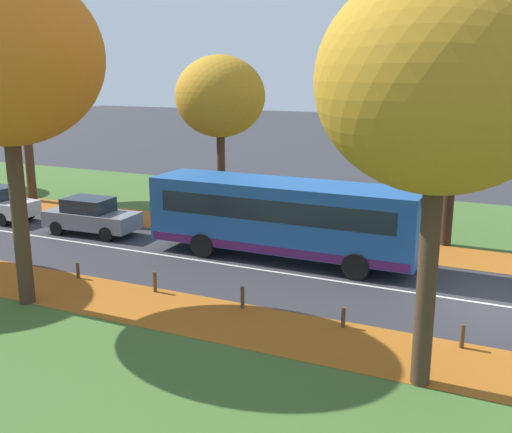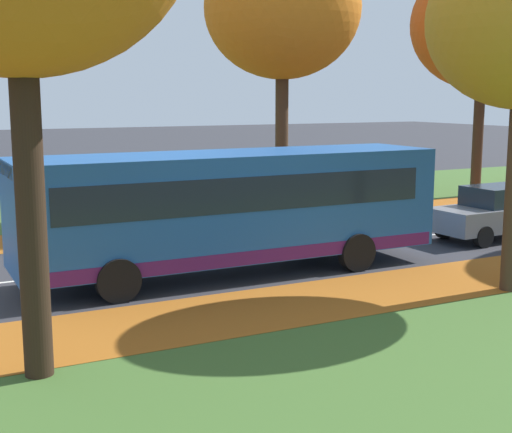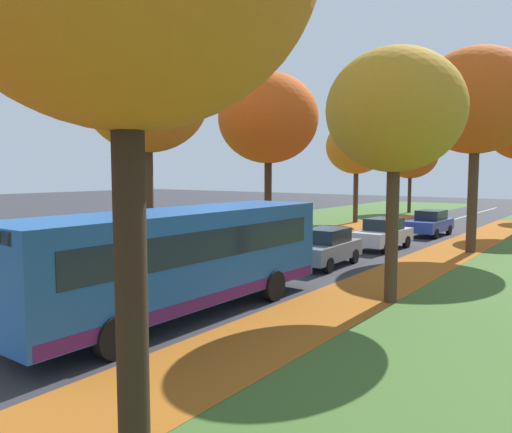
# 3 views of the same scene
# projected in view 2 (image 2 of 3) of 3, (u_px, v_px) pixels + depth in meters

# --- Properties ---
(grass_verge_left) EXTENTS (12.00, 90.00, 0.01)m
(grass_verge_left) POSITION_uv_depth(u_px,v_px,m) (373.00, 192.00, 32.53)
(grass_verge_left) COLOR #3D6028
(grass_verge_left) RESTS_ON ground
(leaf_litter_left) EXTENTS (2.80, 60.00, 0.00)m
(leaf_litter_left) POSITION_uv_depth(u_px,v_px,m) (313.00, 216.00, 25.81)
(leaf_litter_left) COLOR #9E5619
(leaf_litter_left) RESTS_ON grass_verge_left
(leaf_litter_right) EXTENTS (2.80, 60.00, 0.00)m
(leaf_litter_right) POSITION_uv_depth(u_px,v_px,m) (507.00, 272.00, 17.71)
(leaf_litter_right) COLOR #9E5619
(leaf_litter_right) RESTS_ON grass_verge_right
(tree_left_near) EXTENTS (5.64, 5.64, 9.99)m
(tree_left_near) POSITION_uv_depth(u_px,v_px,m) (282.00, 9.00, 25.47)
(tree_left_near) COLOR #422D1E
(tree_left_near) RESTS_ON ground
(tree_left_mid) EXTENTS (6.11, 6.11, 10.07)m
(tree_left_mid) POSITION_uv_depth(u_px,v_px,m) (484.00, 25.00, 30.01)
(tree_left_mid) COLOR #382619
(tree_left_mid) RESTS_ON ground
(bollard_third) EXTENTS (0.12, 0.12, 0.60)m
(bollard_third) POSITION_uv_depth(u_px,v_px,m) (29.00, 239.00, 20.35)
(bollard_third) COLOR #4C3823
(bollard_third) RESTS_ON ground
(bollard_fourth) EXTENTS (0.12, 0.12, 0.69)m
(bollard_fourth) POSITION_uv_depth(u_px,v_px,m) (138.00, 228.00, 21.72)
(bollard_fourth) COLOR #4C3823
(bollard_fourth) RESTS_ON ground
(bollard_fifth) EXTENTS (0.12, 0.12, 0.71)m
(bollard_fifth) POSITION_uv_depth(u_px,v_px,m) (233.00, 220.00, 23.13)
(bollard_fifth) COLOR #4C3823
(bollard_fifth) RESTS_ON ground
(bollard_sixth) EXTENTS (0.12, 0.12, 0.57)m
(bollard_sixth) POSITION_uv_depth(u_px,v_px,m) (317.00, 215.00, 24.57)
(bollard_sixth) COLOR #4C3823
(bollard_sixth) RESTS_ON ground
(bus) EXTENTS (2.68, 10.40, 2.98)m
(bus) POSITION_uv_depth(u_px,v_px,m) (232.00, 205.00, 17.31)
(bus) COLOR #1E5199
(bus) RESTS_ON ground
(car_grey_lead) EXTENTS (1.93, 4.27, 1.62)m
(car_grey_lead) POSITION_uv_depth(u_px,v_px,m) (496.00, 212.00, 21.74)
(car_grey_lead) COLOR slate
(car_grey_lead) RESTS_ON ground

